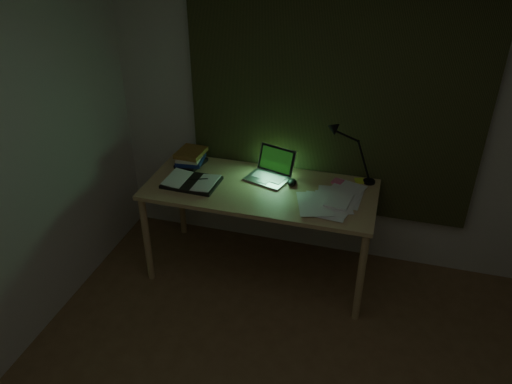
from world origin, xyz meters
TOP-DOWN VIEW (x-y plane):
  - wall_back at (0.00, 2.00)m, footprint 3.50×0.00m
  - curtain at (0.00, 1.96)m, footprint 2.20×0.06m
  - desk at (-0.43, 1.54)m, footprint 1.73×0.76m
  - laptop at (-0.42, 1.67)m, footprint 0.40×0.42m
  - open_textbook at (-0.95, 1.46)m, footprint 0.42×0.30m
  - book_stack at (-1.07, 1.76)m, footprint 0.20×0.24m
  - loose_papers at (0.11, 1.52)m, footprint 0.45×0.47m
  - mouse at (-0.22, 1.66)m, footprint 0.07×0.11m
  - sticky_yellow at (0.27, 1.84)m, footprint 0.09×0.09m
  - sticky_pink at (0.12, 1.78)m, footprint 0.10×0.10m
  - desk_lamp at (0.34, 1.84)m, footprint 0.34×0.27m

SIDE VIEW (x-z plane):
  - desk at x=-0.43m, z-range 0.00..0.79m
  - sticky_yellow at x=0.27m, z-range 0.79..0.80m
  - sticky_pink at x=0.12m, z-range 0.79..0.81m
  - loose_papers at x=0.11m, z-range 0.79..0.81m
  - open_textbook at x=-0.95m, z-range 0.79..0.82m
  - mouse at x=-0.22m, z-range 0.79..0.83m
  - book_stack at x=-1.07m, z-range 0.79..0.92m
  - laptop at x=-0.42m, z-range 0.79..1.01m
  - desk_lamp at x=0.34m, z-range 0.79..1.28m
  - wall_back at x=0.00m, z-range 0.00..2.50m
  - curtain at x=0.00m, z-range 0.45..2.45m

